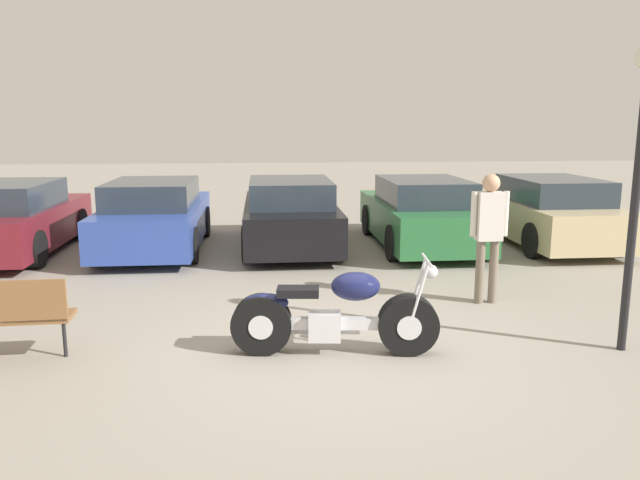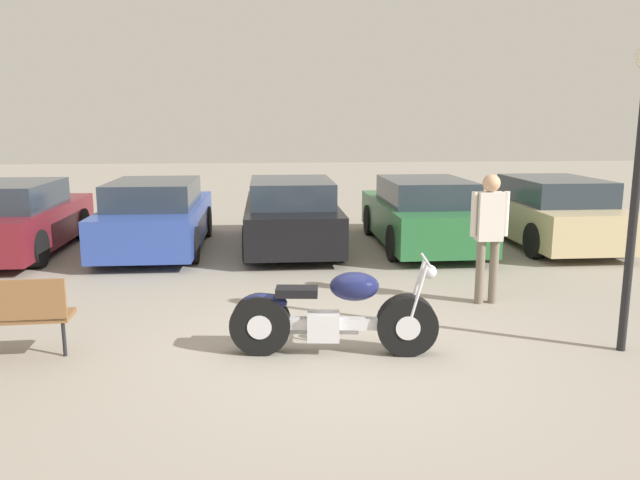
{
  "view_description": "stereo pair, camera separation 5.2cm",
  "coord_description": "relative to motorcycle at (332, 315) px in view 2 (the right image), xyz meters",
  "views": [
    {
      "loc": [
        -0.8,
        -6.4,
        2.47
      ],
      "look_at": [
        -0.01,
        1.92,
        0.85
      ],
      "focal_mm": 35.0,
      "sensor_mm": 36.0,
      "label": 1
    },
    {
      "loc": [
        -0.75,
        -6.4,
        2.47
      ],
      "look_at": [
        -0.01,
        1.92,
        0.85
      ],
      "focal_mm": 35.0,
      "sensor_mm": 36.0,
      "label": 2
    }
  ],
  "objects": [
    {
      "name": "parked_car_champagne",
      "position": [
        4.95,
        5.57,
        0.22
      ],
      "size": [
        1.8,
        4.16,
        1.35
      ],
      "color": "#C6B284",
      "rests_on": "ground_plane"
    },
    {
      "name": "parked_car_black",
      "position": [
        -0.19,
        5.7,
        0.22
      ],
      "size": [
        1.8,
        4.16,
        1.35
      ],
      "color": "black",
      "rests_on": "ground_plane"
    },
    {
      "name": "ground_plane",
      "position": [
        0.06,
        0.1,
        -0.42
      ],
      "size": [
        60.0,
        60.0,
        0.0
      ],
      "primitive_type": "plane",
      "color": "gray"
    },
    {
      "name": "motorcycle",
      "position": [
        0.0,
        0.0,
        0.0
      ],
      "size": [
        2.21,
        0.68,
        1.04
      ],
      "color": "black",
      "rests_on": "ground_plane"
    },
    {
      "name": "parked_car_blue",
      "position": [
        -2.76,
        5.7,
        0.22
      ],
      "size": [
        1.8,
        4.16,
        1.35
      ],
      "color": "#2D479E",
      "rests_on": "ground_plane"
    },
    {
      "name": "parked_car_maroon",
      "position": [
        -5.34,
        5.6,
        0.22
      ],
      "size": [
        1.8,
        4.16,
        1.35
      ],
      "color": "maroon",
      "rests_on": "ground_plane"
    },
    {
      "name": "parked_car_green",
      "position": [
        2.38,
        5.58,
        0.22
      ],
      "size": [
        1.8,
        4.16,
        1.35
      ],
      "color": "#286B38",
      "rests_on": "ground_plane"
    },
    {
      "name": "person_standing",
      "position": [
        2.29,
        1.68,
        0.63
      ],
      "size": [
        0.52,
        0.24,
        1.76
      ],
      "color": "#726656",
      "rests_on": "ground_plane"
    }
  ]
}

